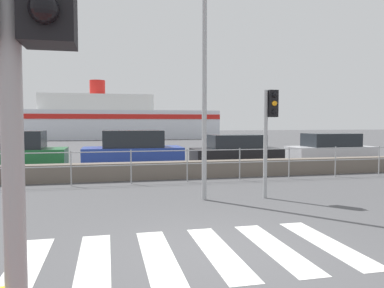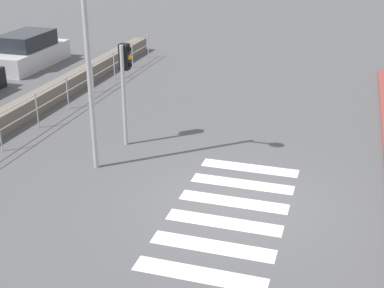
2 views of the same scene
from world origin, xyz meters
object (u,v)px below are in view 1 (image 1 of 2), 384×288
Objects in this scene: parked_car_blue at (133,152)px; parked_car_green at (10,154)px; traffic_light_near at (9,37)px; streetlamp at (207,56)px; parked_car_silver at (331,150)px; parked_car_black at (236,152)px; traffic_light_far at (270,119)px; ferry_boat at (116,120)px.

parked_car_green is at bearing 180.00° from parked_car_blue.
traffic_light_near is 7.50m from streetlamp.
parked_car_silver is (8.16, 7.31, -2.91)m from streetlamp.
traffic_light_near reaches higher than parked_car_silver.
parked_car_black is (3.35, 7.31, -2.92)m from streetlamp.
parked_car_blue is (1.49, 14.18, -1.64)m from traffic_light_near.
streetlamp is 11.34m from parked_car_silver.
streetlamp is at bearing -138.12° from parked_car_silver.
traffic_light_near is at bearing -95.98° from parked_car_blue.
parked_car_blue reaches higher than parked_car_green.
streetlamp is (-1.67, -0.07, 1.49)m from traffic_light_far.
streetlamp reaches higher than parked_car_black.
parked_car_silver reaches higher than parked_car_black.
parked_car_green reaches higher than parked_car_black.
traffic_light_near is 17.99m from parked_car_silver.
traffic_light_near is 0.75× the size of parked_car_black.
traffic_light_near is at bearing -113.34° from parked_car_black.
traffic_light_far reaches higher than parked_car_blue.
parked_car_blue is at bearing 112.20° from traffic_light_far.
streetlamp is at bearing -114.62° from parked_car_black.
parked_car_blue is at bearing 99.95° from streetlamp.
traffic_light_far is at bearing -85.48° from ferry_boat.
traffic_light_near is 0.53× the size of streetlamp.
ferry_boat reaches higher than parked_car_green.
traffic_light_near reaches higher than parked_car_black.
parked_car_black is (4.64, 0.00, -0.09)m from parked_car_blue.
parked_car_green reaches higher than parked_car_silver.
parked_car_silver is at bearing -0.00° from parked_car_black.
ferry_boat is at bearing 91.95° from streetlamp.
parked_car_black is 4.81m from parked_car_silver.
traffic_light_near is at bearing -122.64° from traffic_light_far.
ferry_boat is at bearing 94.52° from traffic_light_far.
streetlamp reaches higher than parked_car_silver.
traffic_light_far reaches higher than parked_car_silver.
traffic_light_far is 9.83m from parked_car_silver.
ferry_boat reaches higher than parked_car_black.
parked_car_black is at bearing -81.23° from ferry_boat.
traffic_light_far is 7.94m from parked_car_blue.
traffic_light_near is 0.69× the size of parked_car_green.
streetlamp reaches higher than traffic_light_near.
streetlamp is at bearing -50.09° from parked_car_green.
parked_car_green is 1.02× the size of parked_car_blue.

